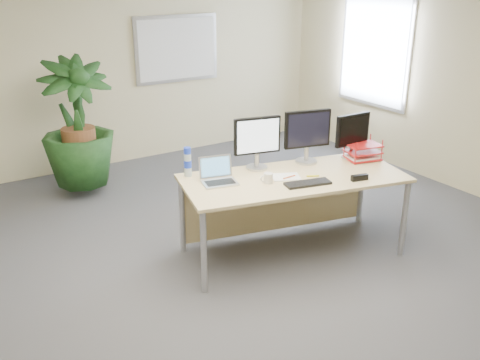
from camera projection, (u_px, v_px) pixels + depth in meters
floor at (263, 298)px, 4.55m from camera, size 8.00×8.00×0.00m
back_wall at (96, 70)px, 7.21m from camera, size 7.00×0.04×2.70m
whiteboard at (177, 49)px, 7.70m from camera, size 1.30×0.04×0.95m
window at (374, 51)px, 7.52m from camera, size 0.04×1.30×1.55m
desk at (288, 189)px, 5.17m from camera, size 2.24×1.33×0.80m
floor_plant at (79, 136)px, 6.41m from camera, size 0.89×0.89×1.50m
monitor_left at (257, 140)px, 5.11m from camera, size 0.46×0.21×0.51m
monitor_right at (307, 133)px, 5.27m from camera, size 0.48×0.22×0.53m
monitor_dark at (352, 133)px, 5.41m from camera, size 0.42×0.19×0.46m
laptop at (218, 176)px, 4.87m from camera, size 0.36×0.33×0.22m
keyboard at (308, 183)px, 4.82m from camera, size 0.44×0.23×0.02m
coffee_mug at (268, 178)px, 4.84m from camera, size 0.12×0.08×0.09m
spiral_notebook at (286, 177)px, 4.98m from camera, size 0.31×0.28×0.01m
orange_pen at (289, 177)px, 4.95m from camera, size 0.14×0.02×0.01m
yellow_highlighter at (313, 176)px, 5.00m from camera, size 0.11×0.07×0.02m
water_bottle at (188, 162)px, 4.97m from camera, size 0.07×0.07×0.28m
letter_tray at (363, 153)px, 5.44m from camera, size 0.38×0.32×0.16m
stapler at (360, 178)px, 4.91m from camera, size 0.17×0.08×0.05m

